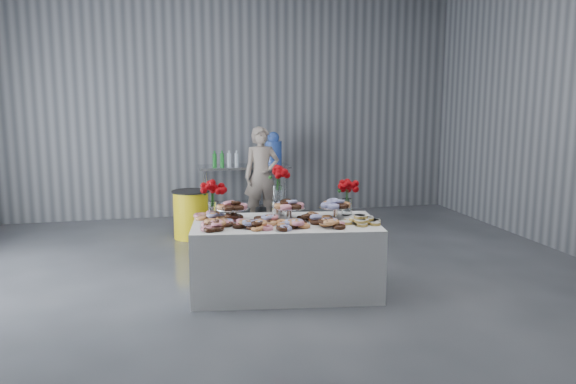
# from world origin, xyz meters

# --- Properties ---
(ground) EXTENTS (9.00, 9.00, 0.00)m
(ground) POSITION_xyz_m (0.00, 0.00, 0.00)
(ground) COLOR #34363B
(ground) RESTS_ON ground
(room_walls) EXTENTS (8.04, 9.04, 4.02)m
(room_walls) POSITION_xyz_m (-0.27, 0.07, 2.64)
(room_walls) COLOR gray
(room_walls) RESTS_ON ground
(display_table) EXTENTS (2.02, 1.26, 0.75)m
(display_table) POSITION_xyz_m (0.08, 0.39, 0.38)
(display_table) COLOR silver
(display_table) RESTS_ON ground
(prep_table) EXTENTS (1.50, 0.60, 0.90)m
(prep_table) POSITION_xyz_m (0.21, 4.10, 0.62)
(prep_table) COLOR silver
(prep_table) RESTS_ON ground
(donut_mounds) EXTENTS (1.90, 1.05, 0.09)m
(donut_mounds) POSITION_xyz_m (0.08, 0.34, 0.80)
(donut_mounds) COLOR #DC9150
(donut_mounds) RESTS_ON display_table
(cake_stand_left) EXTENTS (0.36, 0.36, 0.17)m
(cake_stand_left) POSITION_xyz_m (-0.44, 0.62, 0.89)
(cake_stand_left) COLOR silver
(cake_stand_left) RESTS_ON display_table
(cake_stand_mid) EXTENTS (0.36, 0.36, 0.17)m
(cake_stand_mid) POSITION_xyz_m (0.15, 0.53, 0.89)
(cake_stand_mid) COLOR silver
(cake_stand_mid) RESTS_ON display_table
(cake_stand_right) EXTENTS (0.36, 0.36, 0.17)m
(cake_stand_right) POSITION_xyz_m (0.64, 0.46, 0.89)
(cake_stand_right) COLOR silver
(cake_stand_right) RESTS_ON display_table
(danish_pile) EXTENTS (0.48, 0.48, 0.11)m
(danish_pile) POSITION_xyz_m (0.80, 0.14, 0.81)
(danish_pile) COLOR white
(danish_pile) RESTS_ON display_table
(bouquet_left) EXTENTS (0.26, 0.26, 0.42)m
(bouquet_left) POSITION_xyz_m (-0.63, 0.75, 1.05)
(bouquet_left) COLOR white
(bouquet_left) RESTS_ON display_table
(bouquet_right) EXTENTS (0.26, 0.26, 0.42)m
(bouquet_right) POSITION_xyz_m (0.81, 0.59, 1.05)
(bouquet_right) COLOR white
(bouquet_right) RESTS_ON display_table
(bouquet_center) EXTENTS (0.26, 0.26, 0.57)m
(bouquet_center) POSITION_xyz_m (0.08, 0.75, 1.13)
(bouquet_center) COLOR silver
(bouquet_center) RESTS_ON display_table
(water_jug) EXTENTS (0.28, 0.28, 0.55)m
(water_jug) POSITION_xyz_m (0.71, 4.10, 1.15)
(water_jug) COLOR #4573ED
(water_jug) RESTS_ON prep_table
(drink_bottles) EXTENTS (0.54, 0.08, 0.27)m
(drink_bottles) POSITION_xyz_m (-0.11, 4.00, 1.04)
(drink_bottles) COLOR #268C33
(drink_bottles) RESTS_ON prep_table
(person) EXTENTS (0.58, 0.39, 1.57)m
(person) POSITION_xyz_m (0.41, 3.59, 0.78)
(person) COLOR #CC8C93
(person) RESTS_ON ground
(trash_barrel) EXTENTS (0.54, 0.54, 0.70)m
(trash_barrel) POSITION_xyz_m (-0.75, 2.93, 0.35)
(trash_barrel) COLOR yellow
(trash_barrel) RESTS_ON ground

